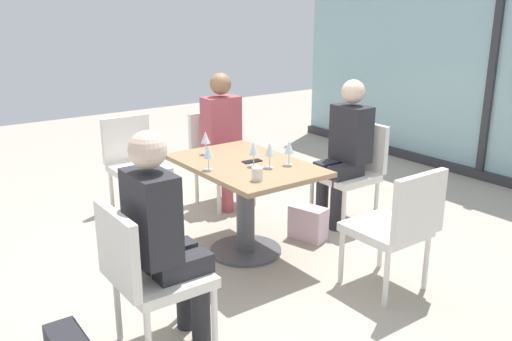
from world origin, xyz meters
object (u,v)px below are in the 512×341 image
at_px(chair_near_window, 353,166).
at_px(wine_glass_2, 209,152).
at_px(person_near_window, 346,146).
at_px(person_far_left, 225,134).
at_px(chair_front_right, 146,271).
at_px(chair_side_end, 134,159).
at_px(coffee_cup, 257,174).
at_px(cell_phone_on_table, 252,161).
at_px(handbag_0, 308,223).
at_px(dining_table_main, 245,189).
at_px(chair_far_left, 219,152).
at_px(wine_glass_0, 254,149).
at_px(person_front_right, 163,231).
at_px(wine_glass_3, 289,148).
at_px(wine_glass_4, 270,150).
at_px(chair_far_right, 398,223).
at_px(wine_glass_1, 205,138).

xyz_separation_m(chair_near_window, wine_glass_2, (0.00, -1.48, 0.37)).
xyz_separation_m(person_near_window, person_far_left, (-0.98, -0.60, 0.00)).
height_order(chair_front_right, chair_side_end, same).
xyz_separation_m(coffee_cup, cell_phone_on_table, (-0.38, 0.23, -0.04)).
distance_m(person_near_window, handbag_0, 0.75).
height_order(dining_table_main, chair_far_left, chair_far_left).
distance_m(chair_side_end, wine_glass_0, 1.54).
bearing_deg(person_front_right, wine_glass_3, 110.83).
bearing_deg(wine_glass_3, wine_glass_4, -100.91).
bearing_deg(chair_side_end, chair_far_left, 70.78).
bearing_deg(wine_glass_2, chair_side_end, 179.37).
distance_m(chair_front_right, coffee_cup, 1.07).
relative_size(chair_side_end, wine_glass_2, 4.70).
height_order(chair_near_window, wine_glass_2, wine_glass_2).
relative_size(person_far_left, cell_phone_on_table, 8.75).
bearing_deg(dining_table_main, chair_far_left, 157.36).
bearing_deg(person_far_left, wine_glass_2, -38.10).
bearing_deg(handbag_0, chair_near_window, 83.45).
relative_size(dining_table_main, person_near_window, 0.92).
height_order(chair_far_left, cell_phone_on_table, chair_far_left).
distance_m(chair_near_window, wine_glass_2, 1.52).
bearing_deg(wine_glass_3, wine_glass_2, -113.71).
height_order(chair_far_right, handbag_0, chair_far_right).
relative_size(wine_glass_0, handbag_0, 0.62).
distance_m(person_near_window, wine_glass_1, 1.23).
relative_size(wine_glass_4, coffee_cup, 2.06).
height_order(chair_far_left, wine_glass_2, wine_glass_2).
height_order(dining_table_main, chair_near_window, chair_near_window).
bearing_deg(person_front_right, chair_near_window, 108.19).
bearing_deg(dining_table_main, handbag_0, 79.84).
distance_m(chair_front_right, chair_far_left, 2.43).
height_order(wine_glass_0, wine_glass_1, same).
relative_size(chair_far_left, wine_glass_3, 4.70).
height_order(chair_near_window, wine_glass_1, wine_glass_1).
distance_m(chair_far_left, wine_glass_1, 0.98).
bearing_deg(wine_glass_4, person_far_left, 161.99).
height_order(wine_glass_0, cell_phone_on_table, wine_glass_0).
height_order(dining_table_main, wine_glass_3, wine_glass_3).
height_order(chair_far_right, wine_glass_0, wine_glass_0).
xyz_separation_m(chair_front_right, wine_glass_4, (-0.51, 1.23, 0.37)).
xyz_separation_m(person_near_window, person_front_right, (0.73, -2.10, 0.00)).
xyz_separation_m(person_far_left, cell_phone_on_table, (0.99, -0.40, 0.03)).
height_order(person_far_left, wine_glass_0, person_far_left).
height_order(dining_table_main, chair_side_end, chair_side_end).
bearing_deg(chair_near_window, wine_glass_4, -79.02).
distance_m(chair_front_right, person_near_window, 2.33).
bearing_deg(chair_side_end, chair_front_right, -22.39).
bearing_deg(wine_glass_0, wine_glass_2, -109.49).
bearing_deg(handbag_0, wine_glass_0, -104.34).
distance_m(person_front_right, wine_glass_0, 1.22).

